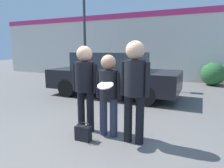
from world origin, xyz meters
name	(u,v)px	position (x,y,z in m)	size (l,w,h in m)	color
ground_plane	(105,138)	(0.00, 0.00, 0.00)	(56.00, 56.00, 0.00)	#5B5956
storefront_building	(171,45)	(0.00, 8.00, 1.90)	(24.00, 0.22, 3.73)	silver
person_left	(85,80)	(-0.54, 0.19, 1.06)	(0.57, 0.40, 1.75)	black
person_middle_with_frisbee	(108,89)	(0.01, 0.15, 0.94)	(0.54, 0.59, 1.58)	#2D3347
person_right	(135,82)	(0.55, 0.07, 1.11)	(0.53, 0.36, 1.83)	black
parked_car_near	(113,75)	(-1.34, 3.34, 0.78)	(4.64, 1.92, 1.58)	black
street_lamp	(88,8)	(-3.31, 4.99, 3.52)	(1.20, 0.35, 5.76)	#38383D
shrub	(213,74)	(2.09, 7.27, 0.54)	(1.08, 1.08, 1.08)	#285B2D
handbag	(83,133)	(-0.33, -0.25, 0.15)	(0.30, 0.23, 0.32)	black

